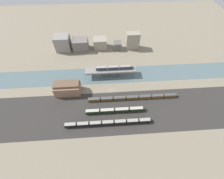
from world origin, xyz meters
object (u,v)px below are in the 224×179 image
(train_yard_near, at_px, (109,123))
(train_yard_mid, at_px, (116,110))
(train_on_bridge, at_px, (115,68))
(warehouse_building, at_px, (68,88))
(train_yard_far, at_px, (134,98))

(train_yard_near, height_order, train_yard_mid, train_yard_mid)
(train_on_bridge, xyz_separation_m, warehouse_building, (-44.86, -19.48, -4.11))
(train_yard_far, distance_m, warehouse_building, 61.01)
(train_yard_near, relative_size, train_yard_mid, 1.36)
(train_on_bridge, relative_size, warehouse_building, 1.66)
(train_yard_far, xyz_separation_m, warehouse_building, (-59.73, 11.63, 4.28))
(train_yard_mid, xyz_separation_m, warehouse_building, (-42.40, 24.18, 3.90))
(train_yard_near, height_order, train_yard_far, train_yard_near)
(train_yard_far, bearing_deg, warehouse_building, 168.99)
(train_yard_near, xyz_separation_m, train_yard_mid, (6.34, 10.91, 0.08))
(train_on_bridge, distance_m, train_yard_far, 35.48)
(train_on_bridge, relative_size, train_yard_far, 0.46)
(train_yard_near, height_order, warehouse_building, warehouse_building)
(train_on_bridge, height_order, train_yard_far, train_on_bridge)
(train_on_bridge, relative_size, train_yard_near, 0.54)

